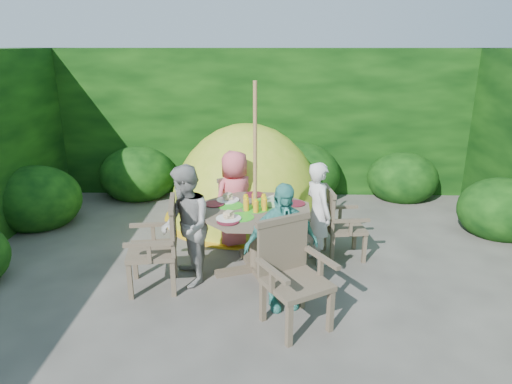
{
  "coord_description": "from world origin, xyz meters",
  "views": [
    {
      "loc": [
        0.05,
        -4.27,
        2.56
      ],
      "look_at": [
        -0.08,
        0.99,
        0.85
      ],
      "focal_mm": 32.0,
      "sensor_mm": 36.0,
      "label": 1
    }
  ],
  "objects_px": {
    "garden_chair_right": "(339,222)",
    "child_left": "(186,226)",
    "patio_table": "(255,219)",
    "child_front": "(282,247)",
    "dome_tent": "(247,216)",
    "child_right": "(318,213)",
    "child_back": "(235,199)",
    "garden_chair_left": "(159,244)",
    "garden_chair_back": "(230,204)",
    "parasol_pole": "(255,182)",
    "garden_chair_front": "(292,272)"
  },
  "relations": [
    {
      "from": "garden_chair_back",
      "to": "garden_chair_right",
      "type": "bearing_deg",
      "value": 122.86
    },
    {
      "from": "garden_chair_right",
      "to": "garden_chair_back",
      "type": "xyz_separation_m",
      "value": [
        -1.4,
        0.64,
        -0.0
      ]
    },
    {
      "from": "patio_table",
      "to": "parasol_pole",
      "type": "xyz_separation_m",
      "value": [
        -0.0,
        -0.0,
        0.44
      ]
    },
    {
      "from": "parasol_pole",
      "to": "dome_tent",
      "type": "bearing_deg",
      "value": 95.68
    },
    {
      "from": "parasol_pole",
      "to": "garden_chair_left",
      "type": "xyz_separation_m",
      "value": [
        -1.02,
        -0.4,
        -0.59
      ]
    },
    {
      "from": "parasol_pole",
      "to": "garden_chair_front",
      "type": "bearing_deg",
      "value": -70.26
    },
    {
      "from": "child_left",
      "to": "child_back",
      "type": "distance_m",
      "value": 1.13
    },
    {
      "from": "garden_chair_back",
      "to": "garden_chair_front",
      "type": "relative_size",
      "value": 0.87
    },
    {
      "from": "garden_chair_back",
      "to": "garden_chair_front",
      "type": "xyz_separation_m",
      "value": [
        0.74,
        -2.07,
        0.07
      ]
    },
    {
      "from": "garden_chair_front",
      "to": "child_front",
      "type": "distance_m",
      "value": 0.32
    },
    {
      "from": "child_back",
      "to": "garden_chair_back",
      "type": "bearing_deg",
      "value": -109.6
    },
    {
      "from": "garden_chair_right",
      "to": "child_left",
      "type": "height_order",
      "value": "child_left"
    },
    {
      "from": "dome_tent",
      "to": "child_back",
      "type": "bearing_deg",
      "value": -97.67
    },
    {
      "from": "patio_table",
      "to": "parasol_pole",
      "type": "distance_m",
      "value": 0.44
    },
    {
      "from": "parasol_pole",
      "to": "garden_chair_right",
      "type": "bearing_deg",
      "value": 21.52
    },
    {
      "from": "child_right",
      "to": "dome_tent",
      "type": "bearing_deg",
      "value": 8.35
    },
    {
      "from": "garden_chair_left",
      "to": "child_front",
      "type": "distance_m",
      "value": 1.36
    },
    {
      "from": "patio_table",
      "to": "dome_tent",
      "type": "bearing_deg",
      "value": 95.81
    },
    {
      "from": "parasol_pole",
      "to": "dome_tent",
      "type": "height_order",
      "value": "parasol_pole"
    },
    {
      "from": "patio_table",
      "to": "dome_tent",
      "type": "xyz_separation_m",
      "value": [
        -0.18,
        1.79,
        -0.66
      ]
    },
    {
      "from": "garden_chair_right",
      "to": "child_front",
      "type": "height_order",
      "value": "child_front"
    },
    {
      "from": "parasol_pole",
      "to": "child_left",
      "type": "relative_size",
      "value": 1.63
    },
    {
      "from": "parasol_pole",
      "to": "garden_chair_back",
      "type": "height_order",
      "value": "parasol_pole"
    },
    {
      "from": "patio_table",
      "to": "child_front",
      "type": "bearing_deg",
      "value": -69.76
    },
    {
      "from": "child_left",
      "to": "garden_chair_left",
      "type": "bearing_deg",
      "value": -85.76
    },
    {
      "from": "garden_chair_right",
      "to": "garden_chair_back",
      "type": "height_order",
      "value": "garden_chair_right"
    },
    {
      "from": "child_back",
      "to": "garden_chair_right",
      "type": "bearing_deg",
      "value": 128.16
    },
    {
      "from": "garden_chair_front",
      "to": "child_left",
      "type": "relative_size",
      "value": 0.73
    },
    {
      "from": "garden_chair_back",
      "to": "garden_chair_front",
      "type": "bearing_deg",
      "value": 76.97
    },
    {
      "from": "child_left",
      "to": "dome_tent",
      "type": "height_order",
      "value": "dome_tent"
    },
    {
      "from": "child_left",
      "to": "dome_tent",
      "type": "xyz_separation_m",
      "value": [
        0.57,
        2.07,
        -0.67
      ]
    },
    {
      "from": "patio_table",
      "to": "parasol_pole",
      "type": "relative_size",
      "value": 0.78
    },
    {
      "from": "patio_table",
      "to": "garden_chair_right",
      "type": "height_order",
      "value": "patio_table"
    },
    {
      "from": "patio_table",
      "to": "dome_tent",
      "type": "height_order",
      "value": "dome_tent"
    },
    {
      "from": "child_front",
      "to": "garden_chair_back",
      "type": "bearing_deg",
      "value": 92.27
    },
    {
      "from": "patio_table",
      "to": "child_right",
      "type": "height_order",
      "value": "child_right"
    },
    {
      "from": "garden_chair_back",
      "to": "child_right",
      "type": "bearing_deg",
      "value": 113.13
    },
    {
      "from": "garden_chair_right",
      "to": "dome_tent",
      "type": "bearing_deg",
      "value": 34.4
    },
    {
      "from": "garden_chair_right",
      "to": "child_left",
      "type": "distance_m",
      "value": 1.92
    },
    {
      "from": "child_right",
      "to": "child_front",
      "type": "relative_size",
      "value": 0.96
    },
    {
      "from": "garden_chair_left",
      "to": "garden_chair_back",
      "type": "relative_size",
      "value": 1.12
    },
    {
      "from": "garden_chair_front",
      "to": "child_back",
      "type": "distance_m",
      "value": 1.9
    },
    {
      "from": "parasol_pole",
      "to": "garden_chair_right",
      "type": "distance_m",
      "value": 1.28
    },
    {
      "from": "parasol_pole",
      "to": "garden_chair_front",
      "type": "distance_m",
      "value": 1.24
    },
    {
      "from": "garden_chair_right",
      "to": "child_right",
      "type": "bearing_deg",
      "value": 107.3
    },
    {
      "from": "garden_chair_right",
      "to": "child_front",
      "type": "distance_m",
      "value": 1.39
    },
    {
      "from": "child_left",
      "to": "dome_tent",
      "type": "distance_m",
      "value": 2.25
    },
    {
      "from": "patio_table",
      "to": "dome_tent",
      "type": "relative_size",
      "value": 0.6
    },
    {
      "from": "child_left",
      "to": "dome_tent",
      "type": "relative_size",
      "value": 0.47
    },
    {
      "from": "patio_table",
      "to": "child_right",
      "type": "relative_size",
      "value": 1.37
    }
  ]
}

